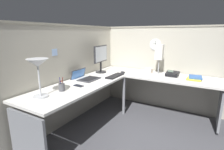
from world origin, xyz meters
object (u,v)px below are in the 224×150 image
keyboard (115,76)px  desk_lamp_paper (159,53)px  office_phone (173,74)px  book_stack (195,78)px  laptop (84,77)px  desk_lamp_dome (38,66)px  tissue_box (149,71)px  computer_mouse (123,72)px  wall_clock (155,44)px  pen_cup (62,87)px  monitor (101,57)px  cell_phone (79,86)px

keyboard → desk_lamp_paper: (0.49, -0.60, 0.37)m
office_phone → book_stack: (-0.02, -0.35, -0.02)m
keyboard → laptop: bearing=137.9°
laptop → book_stack: size_ratio=1.30×
keyboard → desk_lamp_dome: desk_lamp_dome is taller
office_phone → tissue_box: office_phone is taller
keyboard → computer_mouse: bearing=0.5°
office_phone → keyboard: bearing=120.6°
computer_mouse → book_stack: (0.18, -1.20, 0.00)m
office_phone → wall_clock: bearing=53.9°
desk_lamp_dome → office_phone: size_ratio=2.08×
pen_cup → office_phone: 1.84m
desk_lamp_dome → pen_cup: bearing=-10.9°
monitor → wall_clock: size_ratio=2.27×
laptop → pen_cup: size_ratio=2.14×
computer_mouse → office_phone: size_ratio=0.49×
laptop → office_phone: (0.89, -1.20, 0.01)m
monitor → laptop: bearing=-177.4°
computer_mouse → cell_phone: computer_mouse is taller
book_stack → wall_clock: 0.96m
office_phone → book_stack: bearing=-94.0°
computer_mouse → desk_lamp_dome: bearing=170.0°
keyboard → book_stack: (0.48, -1.19, 0.01)m
book_stack → office_phone: bearing=86.0°
cell_phone → wall_clock: (1.54, -0.61, 0.50)m
pen_cup → cell_phone: 0.27m
desk_lamp_paper → keyboard: bearing=129.5°
keyboard → tissue_box: 0.67m
book_stack → wall_clock: size_ratio=1.35×
laptop → book_stack: bearing=-60.9°
laptop → desk_lamp_paper: 1.34m
pen_cup → cell_phone: bearing=-10.0°
desk_lamp_dome → desk_lamp_paper: 1.97m
pen_cup → cell_phone: pen_cup is taller
tissue_box → desk_lamp_paper: bearing=-99.2°
desk_lamp_dome → pen_cup: desk_lamp_dome is taller
pen_cup → book_stack: size_ratio=0.61×
keyboard → desk_lamp_dome: 1.35m
laptop → book_stack: 1.77m
keyboard → book_stack: size_ratio=1.44×
keyboard → tissue_box: bearing=-38.3°
book_stack → tissue_box: size_ratio=2.48×
pen_cup → desk_lamp_dome: bearing=169.1°
computer_mouse → desk_lamp_dome: desk_lamp_dome is taller
computer_mouse → office_phone: bearing=-76.5°
laptop → desk_lamp_dome: desk_lamp_dome is taller
laptop → desk_lamp_dome: bearing=-175.2°
office_phone → wall_clock: size_ratio=0.97×
cell_phone → desk_lamp_dome: bearing=173.1°
monitor → laptop: (-0.52, -0.02, -0.27)m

